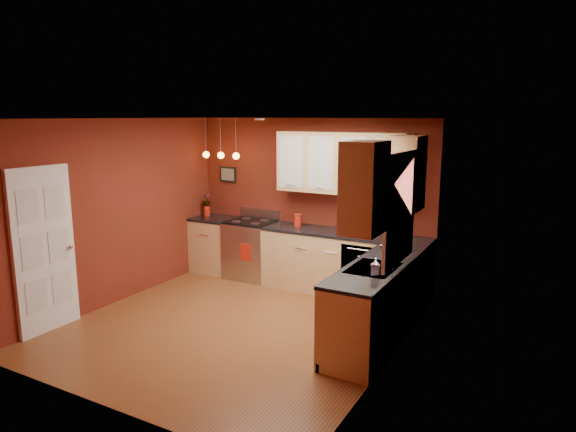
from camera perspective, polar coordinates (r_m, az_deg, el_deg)
The scene contains 27 objects.
floor at distance 6.72m, azimuth -5.83°, elevation -12.06°, with size 4.20×4.20×0.00m, color #98512C.
ceiling at distance 6.18m, azimuth -6.31°, elevation 10.71°, with size 4.00×4.20×0.02m, color silver.
wall_back at distance 8.10m, azimuth 2.44°, elevation 1.60°, with size 4.00×0.02×2.60m, color maroon.
wall_front at distance 4.81m, azimuth -20.56°, elevation -5.75°, with size 4.00×0.02×2.60m, color maroon.
wall_left at distance 7.63m, azimuth -18.50°, elevation 0.44°, with size 0.02×4.20×2.60m, color maroon.
wall_right at distance 5.46m, azimuth 11.48°, elevation -3.29°, with size 0.02×4.20×2.60m, color maroon.
base_cabinets_back_left at distance 8.88m, azimuth -8.07°, elevation -3.26°, with size 0.70×0.60×0.90m, color #DEB977.
base_cabinets_back_right at distance 7.73m, azimuth 6.27°, elevation -5.39°, with size 2.54×0.60×0.90m, color #DEB977.
base_cabinets_right at distance 6.21m, azimuth 9.77°, elevation -9.68°, with size 0.60×2.10×0.90m, color #DEB977.
counter_back_left at distance 8.78m, azimuth -8.16°, elevation -0.29°, with size 0.70×0.62×0.04m, color black.
counter_back_right at distance 7.61m, azimuth 6.34°, elevation -1.99°, with size 2.54×0.62×0.04m, color black.
counter_right at distance 6.06m, azimuth 9.92°, elevation -5.52°, with size 0.62×2.10×0.04m, color black.
gas_range at distance 8.46m, azimuth -4.11°, elevation -3.67°, with size 0.76×0.64×1.11m.
dishwasher_front at distance 7.34m, azimuth 8.07°, elevation -6.33°, with size 0.60×0.02×0.80m, color #B4B4B9.
sink at distance 5.92m, azimuth 9.46°, elevation -5.94°, with size 0.50×0.70×0.33m.
window at distance 5.66m, azimuth 12.30°, elevation 1.22°, with size 0.06×1.02×1.22m.
door_left_wall at distance 6.92m, azimuth -25.46°, elevation -3.45°, with size 0.12×0.82×2.05m.
upper_cabinets_back at distance 7.61m, azimuth 5.96°, elevation 5.87°, with size 2.00×0.35×0.90m, color #DEB977.
upper_cabinets_right at distance 5.69m, azimuth 11.04°, elevation 3.98°, with size 0.35×1.95×0.90m, color #DEB977.
wall_picture at distance 8.83m, azimuth -6.67°, elevation 4.62°, with size 0.32×0.03×0.26m, color black.
pendant_lights at distance 8.47m, azimuth -7.47°, elevation 6.76°, with size 0.71×0.11×0.66m.
red_canister at distance 7.98m, azimuth 1.08°, elevation -0.45°, with size 0.13×0.13×0.19m.
red_vase at distance 8.92m, azimuth -9.01°, elevation 0.57°, with size 0.11×0.11×0.17m, color #B22213.
flowers at distance 8.89m, azimuth -9.05°, elevation 1.73°, with size 0.13×0.13×0.23m, color #B22213.
coffee_maker at distance 7.49m, azimuth 11.25°, elevation -1.26°, with size 0.21×0.21×0.26m.
soap_pump at distance 5.61m, azimuth 9.67°, elevation -5.58°, with size 0.09×0.09×0.20m, color silver.
dish_towel at distance 8.13m, azimuth -4.73°, elevation -4.02°, with size 0.20×0.01×0.27m, color #B22213.
Camera 1 is at (3.55, -5.06, 2.64)m, focal length 32.00 mm.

